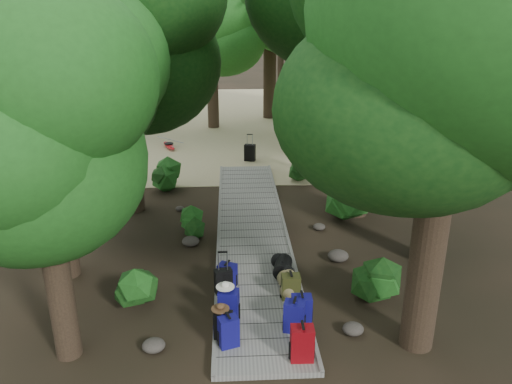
{
  "coord_description": "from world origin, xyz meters",
  "views": [
    {
      "loc": [
        -0.59,
        -12.03,
        6.2
      ],
      "look_at": [
        0.15,
        1.75,
        1.0
      ],
      "focal_mm": 35.0,
      "sensor_mm": 36.0,
      "label": 1
    }
  ],
  "objects_px": {
    "backpack_left_b": "(223,324)",
    "sun_lounger": "(299,144)",
    "backpack_left_a": "(228,330)",
    "suitcase_on_boardwalk": "(223,282)",
    "backpack_left_d": "(227,274)",
    "kayak": "(169,145)",
    "duffel_right_khaki": "(288,284)",
    "duffel_right_black": "(283,267)",
    "backpack_right_b": "(294,315)",
    "backpack_right_d": "(291,285)",
    "lone_suitcase_on_sand": "(250,153)",
    "backpack_right_c": "(301,309)",
    "backpack_right_a": "(302,342)",
    "backpack_left_c": "(229,304)"
  },
  "relations": [
    {
      "from": "lone_suitcase_on_sand",
      "to": "sun_lounger",
      "type": "distance_m",
      "value": 2.63
    },
    {
      "from": "backpack_right_c",
      "to": "backpack_right_d",
      "type": "distance_m",
      "value": 0.96
    },
    {
      "from": "backpack_right_c",
      "to": "lone_suitcase_on_sand",
      "type": "relative_size",
      "value": 1.0
    },
    {
      "from": "lone_suitcase_on_sand",
      "to": "sun_lounger",
      "type": "height_order",
      "value": "lone_suitcase_on_sand"
    },
    {
      "from": "backpack_left_a",
      "to": "backpack_left_b",
      "type": "height_order",
      "value": "backpack_left_a"
    },
    {
      "from": "backpack_left_b",
      "to": "backpack_right_b",
      "type": "bearing_deg",
      "value": 17.24
    },
    {
      "from": "backpack_left_a",
      "to": "suitcase_on_boardwalk",
      "type": "bearing_deg",
      "value": 74.34
    },
    {
      "from": "backpack_right_a",
      "to": "backpack_right_d",
      "type": "bearing_deg",
      "value": 90.65
    },
    {
      "from": "suitcase_on_boardwalk",
      "to": "backpack_left_b",
      "type": "bearing_deg",
      "value": -104.57
    },
    {
      "from": "backpack_right_d",
      "to": "duffel_right_black",
      "type": "height_order",
      "value": "backpack_right_d"
    },
    {
      "from": "backpack_right_c",
      "to": "suitcase_on_boardwalk",
      "type": "xyz_separation_m",
      "value": [
        -1.58,
        1.2,
        -0.05
      ]
    },
    {
      "from": "backpack_right_a",
      "to": "backpack_left_b",
      "type": "bearing_deg",
      "value": 156.34
    },
    {
      "from": "backpack_left_b",
      "to": "kayak",
      "type": "distance_m",
      "value": 14.48
    },
    {
      "from": "sun_lounger",
      "to": "duffel_right_black",
      "type": "bearing_deg",
      "value": -101.97
    },
    {
      "from": "backpack_right_a",
      "to": "backpack_right_c",
      "type": "relative_size",
      "value": 1.08
    },
    {
      "from": "duffel_right_khaki",
      "to": "sun_lounger",
      "type": "relative_size",
      "value": 0.28
    },
    {
      "from": "backpack_left_a",
      "to": "backpack_right_b",
      "type": "distance_m",
      "value": 1.36
    },
    {
      "from": "backpack_left_a",
      "to": "backpack_left_c",
      "type": "xyz_separation_m",
      "value": [
        0.01,
        0.84,
        0.04
      ]
    },
    {
      "from": "backpack_left_b",
      "to": "backpack_right_c",
      "type": "xyz_separation_m",
      "value": [
        1.57,
        0.41,
        0.03
      ]
    },
    {
      "from": "backpack_left_d",
      "to": "sun_lounger",
      "type": "xyz_separation_m",
      "value": [
        3.19,
        11.48,
        -0.07
      ]
    },
    {
      "from": "sun_lounger",
      "to": "backpack_left_c",
      "type": "bearing_deg",
      "value": -106.24
    },
    {
      "from": "suitcase_on_boardwalk",
      "to": "kayak",
      "type": "relative_size",
      "value": 0.2
    },
    {
      "from": "backpack_left_b",
      "to": "sun_lounger",
      "type": "relative_size",
      "value": 0.31
    },
    {
      "from": "backpack_right_b",
      "to": "duffel_right_khaki",
      "type": "bearing_deg",
      "value": 103.98
    },
    {
      "from": "lone_suitcase_on_sand",
      "to": "sun_lounger",
      "type": "relative_size",
      "value": 0.34
    },
    {
      "from": "backpack_right_a",
      "to": "sun_lounger",
      "type": "bearing_deg",
      "value": 84.3
    },
    {
      "from": "backpack_left_b",
      "to": "duffel_right_khaki",
      "type": "relative_size",
      "value": 1.11
    },
    {
      "from": "sun_lounger",
      "to": "kayak",
      "type": "bearing_deg",
      "value": 169.59
    },
    {
      "from": "backpack_right_c",
      "to": "backpack_left_b",
      "type": "bearing_deg",
      "value": -163.77
    },
    {
      "from": "backpack_left_d",
      "to": "lone_suitcase_on_sand",
      "type": "bearing_deg",
      "value": 109.01
    },
    {
      "from": "backpack_left_b",
      "to": "kayak",
      "type": "relative_size",
      "value": 0.21
    },
    {
      "from": "duffel_right_khaki",
      "to": "duffel_right_black",
      "type": "xyz_separation_m",
      "value": [
        -0.04,
        0.75,
        0.01
      ]
    },
    {
      "from": "lone_suitcase_on_sand",
      "to": "suitcase_on_boardwalk",
      "type": "bearing_deg",
      "value": -77.39
    },
    {
      "from": "backpack_right_b",
      "to": "backpack_right_d",
      "type": "distance_m",
      "value": 1.19
    },
    {
      "from": "backpack_left_a",
      "to": "kayak",
      "type": "height_order",
      "value": "backpack_left_a"
    },
    {
      "from": "backpack_right_b",
      "to": "lone_suitcase_on_sand",
      "type": "height_order",
      "value": "backpack_right_b"
    },
    {
      "from": "duffel_right_black",
      "to": "backpack_left_c",
      "type": "bearing_deg",
      "value": -113.97
    },
    {
      "from": "backpack_right_d",
      "to": "sun_lounger",
      "type": "xyz_separation_m",
      "value": [
        1.8,
        12.05,
        -0.08
      ]
    },
    {
      "from": "backpack_right_a",
      "to": "kayak",
      "type": "distance_m",
      "value": 15.46
    },
    {
      "from": "backpack_right_b",
      "to": "backpack_right_c",
      "type": "distance_m",
      "value": 0.29
    },
    {
      "from": "backpack_left_d",
      "to": "backpack_right_d",
      "type": "height_order",
      "value": "backpack_right_d"
    },
    {
      "from": "backpack_right_b",
      "to": "duffel_right_black",
      "type": "xyz_separation_m",
      "value": [
        0.0,
        2.2,
        -0.16
      ]
    },
    {
      "from": "backpack_left_c",
      "to": "sun_lounger",
      "type": "xyz_separation_m",
      "value": [
        3.16,
        12.8,
        -0.14
      ]
    },
    {
      "from": "backpack_left_d",
      "to": "kayak",
      "type": "distance_m",
      "value": 12.6
    },
    {
      "from": "backpack_left_b",
      "to": "backpack_left_c",
      "type": "xyz_separation_m",
      "value": [
        0.11,
        0.62,
        0.06
      ]
    },
    {
      "from": "kayak",
      "to": "duffel_right_khaki",
      "type": "bearing_deg",
      "value": -93.46
    },
    {
      "from": "backpack_right_b",
      "to": "backpack_left_c",
      "type": "bearing_deg",
      "value": 176.91
    },
    {
      "from": "duffel_right_black",
      "to": "kayak",
      "type": "height_order",
      "value": "duffel_right_black"
    },
    {
      "from": "backpack_left_a",
      "to": "backpack_left_d",
      "type": "bearing_deg",
      "value": 71.48
    },
    {
      "from": "backpack_left_b",
      "to": "sun_lounger",
      "type": "distance_m",
      "value": 13.81
    }
  ]
}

